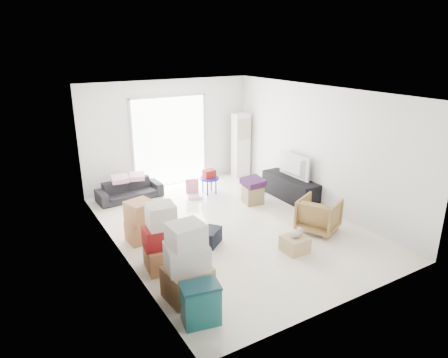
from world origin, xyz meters
TOP-DOWN VIEW (x-y plane):
  - room_shell at (0.00, 0.00)m, footprint 4.98×6.48m
  - sliding_door at (0.00, 2.98)m, footprint 2.10×0.04m
  - ac_tower at (1.95, 2.65)m, footprint 0.45×0.30m
  - tv_console at (2.00, 0.56)m, footprint 0.48×1.61m
  - television at (2.00, 0.56)m, footprint 0.58×0.99m
  - sofa at (-1.29, 2.50)m, footprint 1.55×0.52m
  - pillow_left at (-1.49, 2.53)m, footprint 0.37×0.31m
  - pillow_right at (-1.08, 2.51)m, footprint 0.37×0.33m
  - armchair at (1.38, -1.06)m, footprint 0.92×0.94m
  - storage_bins at (-1.90, -2.31)m, footprint 0.56×0.44m
  - box_stack_a at (-1.80, -1.71)m, footprint 0.68×0.58m
  - box_stack_b at (-1.80, -0.79)m, footprint 0.67×0.63m
  - box_stack_c at (-1.77, 0.33)m, footprint 0.57×0.55m
  - loose_box at (-1.38, 0.41)m, footprint 0.51×0.51m
  - duffel_bag at (-0.73, -0.47)m, footprint 0.54×0.51m
  - ottoman at (1.09, 0.80)m, footprint 0.48×0.48m
  - blanket at (1.09, 0.80)m, footprint 0.45×0.45m
  - kids_table at (0.52, 1.86)m, footprint 0.48×0.48m
  - toy_walker at (0.06, 1.81)m, footprint 0.41×0.39m
  - wood_crate at (0.44, -1.47)m, footprint 0.42×0.42m
  - plush_bunny at (0.47, -1.46)m, footprint 0.30×0.17m

SIDE VIEW (x-z plane):
  - toy_walker at x=0.06m, z-range -0.10..0.35m
  - wood_crate at x=0.44m, z-range 0.00..0.28m
  - duffel_bag at x=-0.73m, z-range 0.00..0.30m
  - loose_box at x=-1.38m, z-range 0.00..0.39m
  - ottoman at x=1.09m, z-range 0.00..0.41m
  - tv_console at x=2.00m, z-range 0.00..0.54m
  - storage_bins at x=-1.90m, z-range 0.00..0.58m
  - sofa at x=-1.29m, z-range 0.00..0.60m
  - plush_bunny at x=0.47m, z-range 0.27..0.42m
  - armchair at x=1.38m, z-range 0.00..0.74m
  - box_stack_c at x=-1.77m, z-range -0.01..0.78m
  - kids_table at x=0.52m, z-range 0.13..0.74m
  - blanket at x=1.09m, z-range 0.41..0.55m
  - box_stack_b at x=-1.80m, z-range -0.07..1.06m
  - box_stack_a at x=-1.80m, z-range -0.06..1.11m
  - television at x=2.00m, z-range 0.54..0.66m
  - pillow_right at x=-1.08m, z-range 0.60..0.70m
  - pillow_left at x=-1.49m, z-range 0.60..0.71m
  - ac_tower at x=1.95m, z-range 0.00..1.75m
  - sliding_door at x=0.00m, z-range 0.08..2.41m
  - room_shell at x=0.00m, z-range -0.24..2.94m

